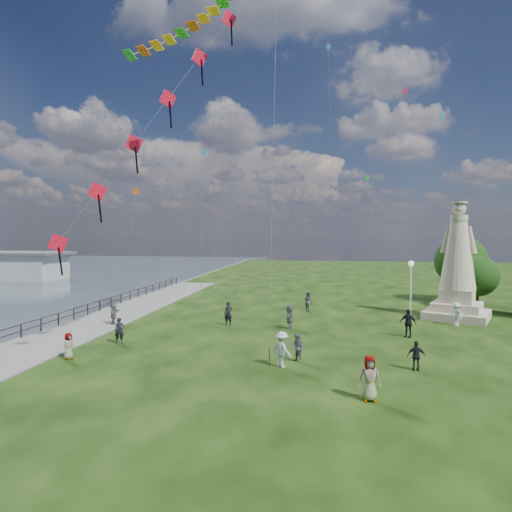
% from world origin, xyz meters
% --- Properties ---
extents(waterfront, '(200.00, 200.00, 1.51)m').
position_xyz_m(waterfront, '(-15.24, 8.99, -0.06)').
color(waterfront, '#2F4047').
rests_on(waterfront, ground).
extents(statue, '(6.17, 6.17, 9.47)m').
position_xyz_m(statue, '(14.04, 17.72, 3.58)').
color(statue, '#C1B092').
rests_on(statue, ground).
extents(lamppost, '(0.44, 0.44, 4.77)m').
position_xyz_m(lamppost, '(10.14, 16.33, 3.44)').
color(lamppost, silver).
rests_on(lamppost, ground).
extents(tree_row, '(7.82, 12.31, 6.63)m').
position_xyz_m(tree_row, '(17.67, 24.37, 3.60)').
color(tree_row, '#382314').
rests_on(tree_row, ground).
extents(person_0, '(0.71, 0.61, 1.64)m').
position_xyz_m(person_0, '(-9.42, 6.03, 0.82)').
color(person_0, black).
rests_on(person_0, ground).
extents(person_1, '(0.86, 0.87, 1.56)m').
position_xyz_m(person_1, '(1.93, 3.85, 0.78)').
color(person_1, '#595960').
rests_on(person_1, ground).
extents(person_2, '(1.31, 1.24, 1.85)m').
position_xyz_m(person_2, '(1.18, 2.89, 0.93)').
color(person_2, silver).
rests_on(person_2, ground).
extents(person_3, '(0.90, 0.47, 1.52)m').
position_xyz_m(person_3, '(7.95, 3.37, 0.76)').
color(person_3, black).
rests_on(person_3, ground).
extents(person_4, '(0.97, 0.65, 1.88)m').
position_xyz_m(person_4, '(5.20, -1.00, 0.94)').
color(person_4, '#595960').
rests_on(person_4, ground).
extents(person_5, '(0.94, 1.66, 1.69)m').
position_xyz_m(person_5, '(-12.34, 10.90, 0.84)').
color(person_5, '#595960').
rests_on(person_5, ground).
extents(person_6, '(0.68, 0.47, 1.81)m').
position_xyz_m(person_6, '(-3.79, 12.27, 0.90)').
color(person_6, black).
rests_on(person_6, ground).
extents(person_7, '(0.92, 0.98, 1.73)m').
position_xyz_m(person_7, '(1.97, 19.17, 0.86)').
color(person_7, '#595960').
rests_on(person_7, ground).
extents(person_8, '(1.08, 1.27, 1.75)m').
position_xyz_m(person_8, '(13.15, 14.80, 0.87)').
color(person_8, silver).
rests_on(person_8, ground).
extents(person_9, '(1.25, 1.07, 1.90)m').
position_xyz_m(person_9, '(8.89, 10.57, 0.95)').
color(person_9, black).
rests_on(person_9, ground).
extents(person_10, '(0.52, 0.76, 1.47)m').
position_xyz_m(person_10, '(-10.61, 2.43, 0.73)').
color(person_10, '#595960').
rests_on(person_10, ground).
extents(person_11, '(0.71, 1.61, 1.73)m').
position_xyz_m(person_11, '(0.86, 11.82, 0.87)').
color(person_11, '#595960').
rests_on(person_11, ground).
extents(red_kite_train, '(11.25, 9.35, 20.92)m').
position_xyz_m(red_kite_train, '(-6.74, 4.61, 12.98)').
color(red_kite_train, black).
rests_on(red_kite_train, ground).
extents(small_kites, '(27.75, 16.15, 25.70)m').
position_xyz_m(small_kites, '(3.21, 21.43, 13.65)').
color(small_kites, teal).
rests_on(small_kites, ground).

